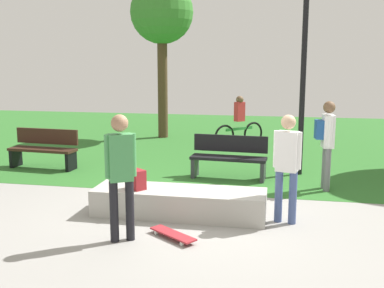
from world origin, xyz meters
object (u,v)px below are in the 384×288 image
Objects in this scene: park_bench_by_oak at (44,148)px; lamp_post at (305,45)px; skater_performing_trick at (121,168)px; skateboard_by_ledge at (173,234)px; concrete_ledge at (179,202)px; backpack_on_ledge at (136,179)px; park_bench_center_lawn at (229,156)px; skater_watching at (287,161)px; tree_young_birch at (162,15)px; pedestrian_with_backpack at (326,137)px; cyclist_on_bicycle at (239,125)px.

park_bench_by_oak is 6.32m from lamp_post.
skater_performing_trick reaches higher than skateboard_by_ledge.
skateboard_by_ledge is (0.67, 0.21, -0.98)m from skater_performing_trick.
concrete_ledge is 0.59× the size of lamp_post.
skateboard_by_ledge is (0.81, -0.88, -0.53)m from backpack_on_ledge.
skater_watching is at bearing -65.67° from park_bench_center_lawn.
lamp_post is at bearing -45.63° from tree_young_birch.
skater_watching is 1.04× the size of park_bench_center_lawn.
pedestrian_with_backpack is at bearing 52.48° from skateboard_by_ledge.
skater_watching is 2.89m from park_bench_center_lawn.
skater_watching is 6.19m from park_bench_by_oak.
backpack_on_ledge is at bearing 132.53° from skateboard_by_ledge.
skater_watching is 2.17m from pedestrian_with_backpack.
backpack_on_ledge is 8.49m from tree_young_birch.
skater_performing_trick is at bearing -49.82° from park_bench_by_oak.
backpack_on_ledge is 0.42× the size of skateboard_by_ledge.
cyclist_on_bicycle is (-0.13, 3.77, 0.15)m from park_bench_center_lawn.
skateboard_by_ledge is 0.50× the size of cyclist_on_bicycle.
park_bench_by_oak is 0.33× the size of tree_young_birch.
park_bench_center_lawn is at bearing 164.01° from pedestrian_with_backpack.
tree_young_birch reaches higher than park_bench_center_lawn.
concrete_ledge is 2.64m from park_bench_center_lawn.
concrete_ledge reaches higher than skateboard_by_ledge.
park_bench_by_oak is 6.35m from pedestrian_with_backpack.
backpack_on_ledge is 0.06× the size of tree_young_birch.
park_bench_by_oak is 0.35× the size of lamp_post.
skateboard_by_ledge is 3.92m from pedestrian_with_backpack.
cyclist_on_bicycle is (0.26, 7.33, 0.57)m from skateboard_by_ledge.
skater_watching is 9.01m from tree_young_birch.
pedestrian_with_backpack is 4.80m from cyclist_on_bicycle.
pedestrian_with_backpack reaches higher than backpack_on_ledge.
skateboard_by_ledge is at bearing -147.93° from skater_watching.
cyclist_on_bicycle is at bearing 115.47° from pedestrian_with_backpack.
concrete_ledge is 1.71× the size of park_bench_center_lawn.
tree_young_birch is (-1.69, 8.75, 2.86)m from skater_performing_trick.
park_bench_center_lawn is at bearing -61.12° from tree_young_birch.
skater_watching reaches higher than concrete_ledge.
tree_young_birch is at bearing 118.88° from park_bench_center_lawn.
skater_performing_trick reaches higher than park_bench_by_oak.
cyclist_on_bicycle is at bearing 117.48° from lamp_post.
skateboard_by_ledge is at bearing 170.12° from backpack_on_ledge.
lamp_post is (2.55, 4.41, 1.77)m from skater_performing_trick.
park_bench_by_oak is at bearing 178.23° from park_bench_center_lawn.
skater_performing_trick is 1.03× the size of pedestrian_with_backpack.
skateboard_by_ledge is at bearing -42.99° from park_bench_by_oak.
tree_young_birch is at bearing 106.44° from concrete_ledge.
tree_young_birch is 1.07× the size of lamp_post.
concrete_ledge is 4.60m from lamp_post.
backpack_on_ledge is 6.54m from cyclist_on_bicycle.
cyclist_on_bicycle is at bearing 86.51° from concrete_ledge.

